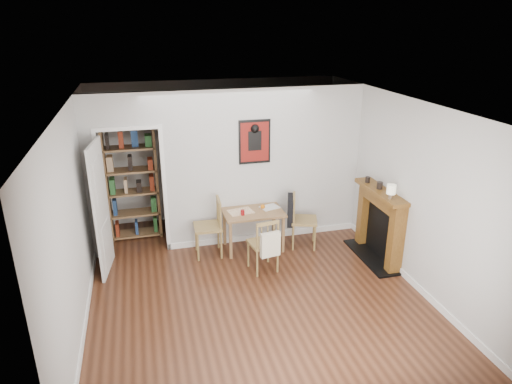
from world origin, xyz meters
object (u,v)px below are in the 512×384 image
object	(u,v)px
chair_left	(208,227)
chair_right	(303,220)
red_glass	(243,212)
bookshelf	(132,181)
notebook	(270,207)
orange_fruit	(263,207)
mantel_lamp	(391,190)
ceramic_jar_a	(380,185)
ceramic_jar_b	(368,180)
fireplace	(380,222)
chair_front	(263,244)
dining_table	(253,216)

from	to	relation	value
chair_left	chair_right	world-z (taller)	chair_left
chair_left	red_glass	distance (m)	0.61
bookshelf	red_glass	distance (m)	2.02
bookshelf	notebook	xyz separation A→B (m)	(2.18, -0.89, -0.34)
orange_fruit	bookshelf	bearing A→B (deg)	155.99
orange_fruit	chair_left	bearing A→B (deg)	-174.48
chair_right	red_glass	xyz separation A→B (m)	(-1.02, 0.03, 0.23)
bookshelf	orange_fruit	xyz separation A→B (m)	(2.06, -0.92, -0.31)
notebook	mantel_lamp	bearing A→B (deg)	-40.40
notebook	ceramic_jar_a	world-z (taller)	ceramic_jar_a
bookshelf	ceramic_jar_b	size ratio (longest dim) A/B	21.34
orange_fruit	ceramic_jar_a	world-z (taller)	ceramic_jar_a
fireplace	chair_front	bearing A→B (deg)	177.78
bookshelf	orange_fruit	world-z (taller)	bookshelf
dining_table	ceramic_jar_b	size ratio (longest dim) A/B	10.12
dining_table	fireplace	size ratio (longest dim) A/B	0.78
notebook	dining_table	bearing A→B (deg)	-164.21
chair_front	notebook	bearing A→B (deg)	67.75
chair_right	chair_left	bearing A→B (deg)	176.55
fireplace	bookshelf	bearing A→B (deg)	154.58
ceramic_jar_b	chair_front	bearing A→B (deg)	-171.05
mantel_lamp	dining_table	bearing A→B (deg)	146.74
dining_table	bookshelf	world-z (taller)	bookshelf
chair_right	ceramic_jar_a	xyz separation A→B (m)	(0.99, -0.63, 0.74)
ceramic_jar_b	chair_left	bearing A→B (deg)	170.70
chair_left	orange_fruit	bearing A→B (deg)	5.52
orange_fruit	notebook	distance (m)	0.13
red_glass	notebook	size ratio (longest dim) A/B	0.28
notebook	ceramic_jar_b	distance (m)	1.65
notebook	mantel_lamp	size ratio (longest dim) A/B	1.40
ceramic_jar_a	ceramic_jar_b	size ratio (longest dim) A/B	1.13
fireplace	notebook	size ratio (longest dim) A/B	4.24
chair_left	ceramic_jar_a	world-z (taller)	ceramic_jar_a
bookshelf	notebook	world-z (taller)	bookshelf
dining_table	ceramic_jar_a	distance (m)	2.06
dining_table	ceramic_jar_b	bearing A→B (deg)	-13.95
bookshelf	dining_table	bearing A→B (deg)	-27.57
chair_left	ceramic_jar_b	world-z (taller)	ceramic_jar_b
ceramic_jar_a	orange_fruit	bearing A→B (deg)	153.56
chair_front	ceramic_jar_a	size ratio (longest dim) A/B	7.97
dining_table	chair_left	xyz separation A→B (m)	(-0.76, -0.03, -0.11)
chair_right	fireplace	world-z (taller)	fireplace
chair_right	ceramic_jar_b	xyz separation A→B (m)	(0.95, -0.32, 0.73)
ceramic_jar_b	ceramic_jar_a	bearing A→B (deg)	-82.17
bookshelf	red_glass	bearing A→B (deg)	-32.60
notebook	ceramic_jar_b	world-z (taller)	ceramic_jar_b
chair_left	red_glass	size ratio (longest dim) A/B	11.48
dining_table	chair_right	size ratio (longest dim) A/B	1.07
fireplace	orange_fruit	distance (m)	1.89
mantel_lamp	ceramic_jar_a	xyz separation A→B (m)	(0.05, 0.41, -0.08)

